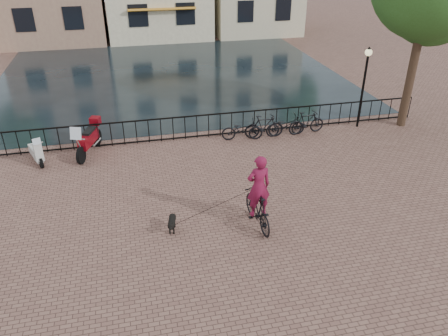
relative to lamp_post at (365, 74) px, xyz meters
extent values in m
plane|color=brown|center=(-7.20, -7.60, -2.38)|extent=(100.00, 100.00, 0.00)
plane|color=black|center=(-7.20, 9.70, -2.38)|extent=(20.00, 20.00, 0.00)
cube|color=black|center=(-7.20, 0.40, -1.38)|extent=(20.00, 0.05, 0.05)
cube|color=black|center=(-7.20, 0.40, -2.30)|extent=(20.00, 0.05, 0.05)
cube|color=orange|center=(-6.70, 17.70, 0.22)|extent=(5.00, 0.60, 0.15)
cylinder|color=black|center=(2.00, -0.30, 0.42)|extent=(0.36, 0.36, 5.60)
cylinder|color=black|center=(0.00, 0.00, -0.78)|extent=(0.10, 0.10, 3.20)
sphere|color=beige|center=(0.00, 0.00, 0.92)|extent=(0.30, 0.30, 0.30)
imported|color=black|center=(-6.54, -6.12, -1.79)|extent=(0.71, 2.00, 1.18)
imported|color=maroon|center=(-6.54, -6.12, -0.85)|extent=(0.88, 0.62, 2.31)
imported|color=black|center=(-5.40, -0.20, -1.93)|extent=(1.78, 0.83, 0.90)
imported|color=black|center=(-4.45, -0.20, -1.88)|extent=(1.69, 0.56, 1.00)
imported|color=black|center=(-3.50, -0.20, -1.93)|extent=(1.72, 0.60, 0.90)
imported|color=black|center=(-2.55, -0.20, -1.88)|extent=(1.70, 0.64, 1.00)
camera|label=1|loc=(-9.91, -16.24, 5.35)|focal=35.00mm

